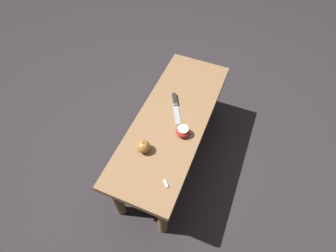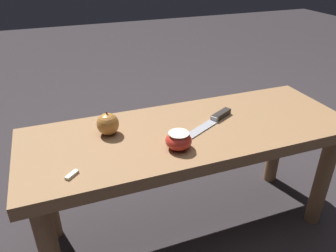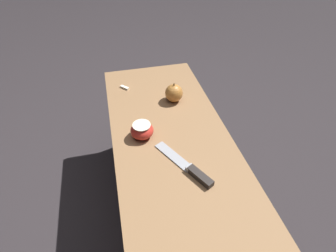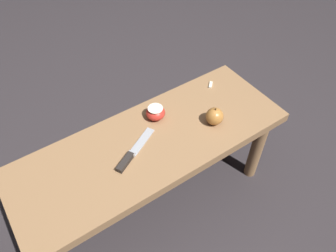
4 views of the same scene
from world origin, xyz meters
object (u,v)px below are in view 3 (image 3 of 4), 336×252
(apple_cut, at_px, (142,130))
(knife, at_px, (191,170))
(apple_whole, at_px, (174,93))
(wooden_bench, at_px, (175,162))

(apple_cut, bearing_deg, knife, 32.44)
(apple_whole, xyz_separation_m, apple_cut, (0.18, -0.16, -0.01))
(wooden_bench, height_order, apple_whole, apple_whole)
(wooden_bench, relative_size, knife, 5.04)
(knife, distance_m, apple_cut, 0.22)
(knife, height_order, apple_whole, apple_whole)
(wooden_bench, distance_m, knife, 0.13)
(wooden_bench, xyz_separation_m, apple_whole, (-0.26, 0.06, 0.11))
(wooden_bench, relative_size, apple_cut, 13.98)
(knife, relative_size, apple_cut, 2.77)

